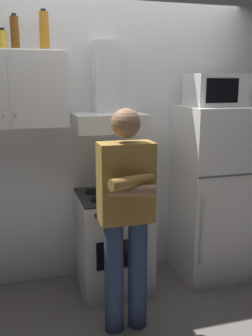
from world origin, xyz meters
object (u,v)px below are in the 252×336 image
object	(u,v)px
range_hood	(108,108)
microwave	(216,90)
person_standing	(126,214)
cooking_pot	(131,191)
stove_oven	(113,241)
bottle_beer_brown	(15,33)
bottle_spice_jar	(3,40)
upper_cabinet	(9,90)
refrigerator	(211,193)
bottle_liquor_amber	(44,31)

from	to	relation	value
range_hood	microwave	size ratio (longest dim) A/B	1.56
person_standing	cooking_pot	distance (m)	0.52
range_hood	cooking_pot	xyz separation A→B (m)	(0.13, -0.25, -0.68)
stove_oven	bottle_beer_brown	distance (m)	1.89
bottle_spice_jar	stove_oven	bearing A→B (deg)	-8.45
upper_cabinet	bottle_beer_brown	xyz separation A→B (m)	(0.07, 0.01, 0.43)
range_hood	refrigerator	size ratio (longest dim) A/B	0.47
stove_oven	refrigerator	distance (m)	1.02
upper_cabinet	range_hood	bearing A→B (deg)	0.09
stove_oven	microwave	size ratio (longest dim) A/B	1.82
range_hood	person_standing	world-z (taller)	range_hood
refrigerator	bottle_spice_jar	xyz separation A→B (m)	(-1.77, 0.12, 1.32)
refrigerator	bottle_spice_jar	world-z (taller)	bottle_spice_jar
microwave	bottle_beer_brown	size ratio (longest dim) A/B	1.81
upper_cabinet	range_hood	xyz separation A→B (m)	(0.80, 0.00, -0.15)
upper_cabinet	cooking_pot	world-z (taller)	upper_cabinet
upper_cabinet	refrigerator	size ratio (longest dim) A/B	0.56
stove_oven	person_standing	xyz separation A→B (m)	(-0.05, -0.61, 0.47)
bottle_liquor_amber	bottle_spice_jar	bearing A→B (deg)	-175.79
person_standing	bottle_liquor_amber	world-z (taller)	bottle_liquor_amber
upper_cabinet	microwave	size ratio (longest dim) A/B	1.88
stove_oven	range_hood	bearing A→B (deg)	90.00
person_standing	cooking_pot	size ratio (longest dim) A/B	5.86
person_standing	upper_cabinet	bearing A→B (deg)	135.74
bottle_liquor_amber	bottle_beer_brown	world-z (taller)	bottle_liquor_amber
refrigerator	bottle_liquor_amber	size ratio (longest dim) A/B	5.16
upper_cabinet	range_hood	size ratio (longest dim) A/B	1.20
refrigerator	bottle_beer_brown	size ratio (longest dim) A/B	6.02
microwave	bottle_liquor_amber	distance (m)	1.53
cooking_pot	bottle_beer_brown	world-z (taller)	bottle_beer_brown
upper_cabinet	stove_oven	bearing A→B (deg)	-8.90
refrigerator	microwave	world-z (taller)	microwave
microwave	bottle_liquor_amber	size ratio (longest dim) A/B	1.55
range_hood	bottle_liquor_amber	size ratio (longest dim) A/B	2.42
range_hood	bottle_spice_jar	xyz separation A→B (m)	(-0.82, -0.01, 0.52)
refrigerator	bottle_beer_brown	bearing A→B (deg)	175.41
microwave	person_standing	size ratio (longest dim) A/B	0.29
upper_cabinet	cooking_pot	size ratio (longest dim) A/B	3.21
bottle_spice_jar	refrigerator	bearing A→B (deg)	-3.90
bottle_spice_jar	cooking_pot	bearing A→B (deg)	-14.25
microwave	cooking_pot	world-z (taller)	microwave
bottle_beer_brown	range_hood	bearing A→B (deg)	-0.70
range_hood	microwave	bearing A→B (deg)	-6.46
range_hood	bottle_liquor_amber	xyz separation A→B (m)	(-0.50, 0.02, 0.60)
cooking_pot	range_hood	bearing A→B (deg)	117.88
microwave	bottle_spice_jar	size ratio (longest dim) A/B	3.06
cooking_pot	bottle_beer_brown	xyz separation A→B (m)	(-0.86, 0.25, 1.25)
upper_cabinet	bottle_liquor_amber	world-z (taller)	bottle_liquor_amber
microwave	cooking_pot	xyz separation A→B (m)	(-0.82, -0.14, -0.82)
refrigerator	bottle_spice_jar	distance (m)	2.21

